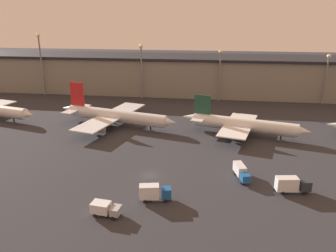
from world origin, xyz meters
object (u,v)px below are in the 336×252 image
at_px(airplane_2, 242,125).
at_px(service_vehicle_4, 292,184).
at_px(airplane_1, 115,116).
at_px(service_vehicle_2, 154,192).
at_px(service_vehicle_3, 241,171).
at_px(service_vehicle_5, 105,208).

relative_size(airplane_2, service_vehicle_4, 5.28).
relative_size(airplane_1, service_vehicle_2, 6.56).
bearing_deg(service_vehicle_3, service_vehicle_2, -70.27).
distance_m(airplane_2, service_vehicle_2, 48.73).
distance_m(airplane_2, service_vehicle_3, 30.85).
relative_size(airplane_1, airplane_2, 1.11).
bearing_deg(airplane_1, service_vehicle_2, -50.51).
bearing_deg(airplane_2, service_vehicle_2, -102.23).
height_order(service_vehicle_2, service_vehicle_4, service_vehicle_4).
height_order(service_vehicle_2, service_vehicle_5, service_vehicle_2).
bearing_deg(service_vehicle_2, service_vehicle_5, -153.27).
height_order(airplane_1, airplane_2, airplane_1).
relative_size(service_vehicle_3, service_vehicle_4, 1.01).
bearing_deg(service_vehicle_3, service_vehicle_5, -69.18).
distance_m(service_vehicle_4, service_vehicle_5, 40.69).
xyz_separation_m(service_vehicle_2, service_vehicle_5, (-8.57, -6.63, -0.48)).
relative_size(service_vehicle_4, service_vehicle_5, 1.28).
distance_m(service_vehicle_2, service_vehicle_4, 30.53).
height_order(service_vehicle_3, service_vehicle_5, service_vehicle_3).
distance_m(service_vehicle_3, service_vehicle_4, 11.91).
bearing_deg(airplane_2, airplane_1, -170.94).
xyz_separation_m(airplane_2, service_vehicle_5, (-30.08, -50.32, -1.99)).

